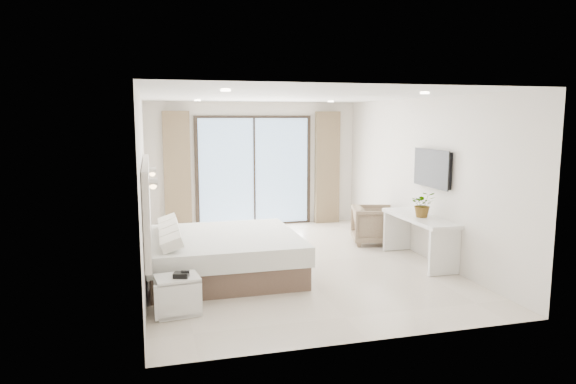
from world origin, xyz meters
name	(u,v)px	position (x,y,z in m)	size (l,w,h in m)	color
ground	(291,263)	(0.00, 0.00, 0.00)	(6.20, 6.20, 0.00)	beige
room_shell	(270,164)	(-0.20, 0.70, 1.58)	(4.62, 6.22, 2.72)	silver
bed	(222,255)	(-1.19, -0.40, 0.33)	(2.23, 2.12, 0.76)	brown
nightstand	(178,295)	(-1.92, -1.78, 0.24)	(0.56, 0.48, 0.47)	silver
phone	(181,275)	(-1.88, -1.83, 0.50)	(0.18, 0.14, 0.06)	black
console_desk	(419,228)	(2.04, -0.49, 0.57)	(0.53, 1.71, 0.77)	silver
plant	(423,207)	(2.04, -0.59, 0.94)	(0.38, 0.42, 0.33)	#33662D
armchair	(374,223)	(1.85, 0.86, 0.39)	(0.76, 0.71, 0.78)	#837656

